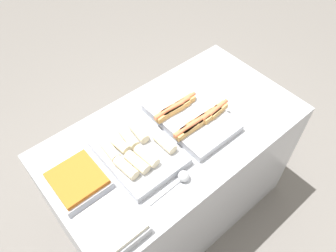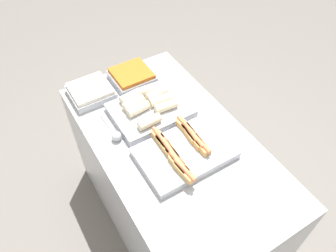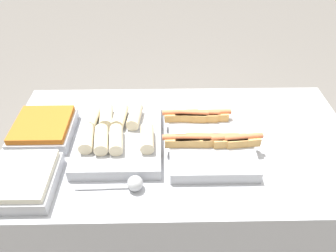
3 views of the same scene
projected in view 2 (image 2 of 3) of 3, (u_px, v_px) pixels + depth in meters
name	position (u px, v px, depth m)	size (l,w,h in m)	color
ground_plane	(172.00, 216.00, 2.54)	(12.00, 12.00, 0.00)	slate
counter	(172.00, 185.00, 2.19)	(1.49, 0.82, 0.93)	#A8AAB2
tray_hotdogs	(184.00, 151.00, 1.75)	(0.40, 0.50, 0.10)	#A8AAB2
tray_wraps	(150.00, 108.00, 1.97)	(0.35, 0.45, 0.10)	#A8AAB2
tray_side_front	(91.00, 92.00, 2.07)	(0.25, 0.26, 0.07)	#A8AAB2
tray_side_back	(132.00, 76.00, 2.17)	(0.25, 0.26, 0.07)	#A8AAB2
serving_spoon_near	(116.00, 135.00, 1.84)	(0.25, 0.06, 0.06)	#B2B5BA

